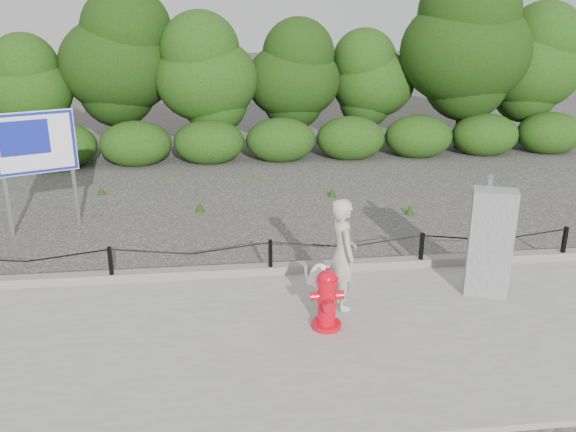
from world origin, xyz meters
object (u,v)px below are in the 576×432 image
(fire_hydrant, at_px, (327,300))
(advertising_sign, at_px, (35,148))
(pedestrian, at_px, (341,255))
(utility_cabinet, at_px, (490,243))

(fire_hydrant, relative_size, advertising_sign, 0.37)
(pedestrian, bearing_deg, advertising_sign, 45.88)
(utility_cabinet, bearing_deg, fire_hydrant, -143.43)
(advertising_sign, bearing_deg, utility_cabinet, -48.36)
(pedestrian, relative_size, advertising_sign, 0.69)
(fire_hydrant, bearing_deg, advertising_sign, 137.54)
(pedestrian, distance_m, advertising_sign, 6.43)
(fire_hydrant, relative_size, utility_cabinet, 0.48)
(pedestrian, height_order, advertising_sign, advertising_sign)
(fire_hydrant, xyz_separation_m, pedestrian, (0.30, 0.59, 0.38))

